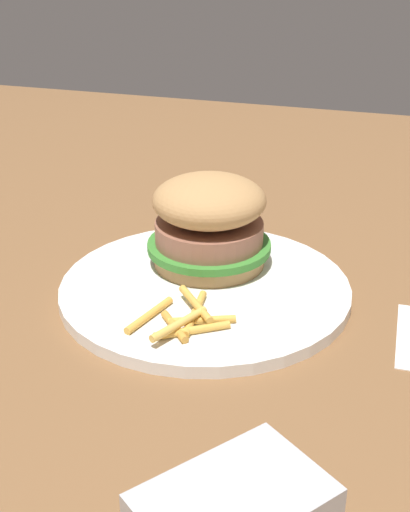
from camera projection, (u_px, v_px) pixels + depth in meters
name	position (u px, v px, depth m)	size (l,w,h in m)	color
ground_plane	(173.00, 298.00, 0.68)	(1.60, 1.60, 0.00)	brown
plate	(205.00, 289.00, 0.69)	(0.29, 0.29, 0.01)	white
sandwich	(209.00, 222.00, 0.71)	(0.13, 0.13, 0.09)	tan
fries_pile	(185.00, 319.00, 0.61)	(0.10, 0.08, 0.01)	gold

